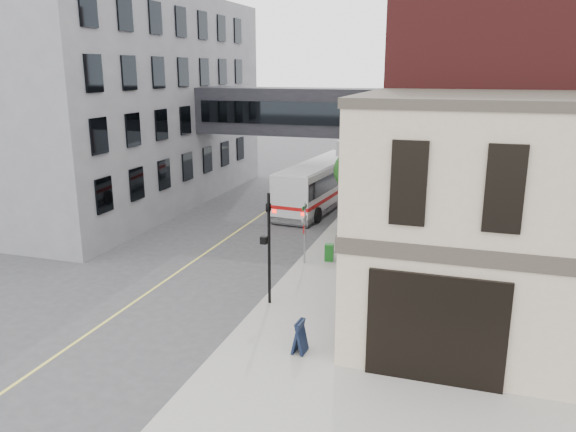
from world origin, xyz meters
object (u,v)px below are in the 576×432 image
Objects in this scene: newspaper_box at (329,252)px; sandwich_board at (300,337)px; pedestrian_b at (358,212)px; bus at (322,182)px; pedestrian_c at (364,225)px; pedestrian_a at (366,229)px.

sandwich_board is (1.26, -9.17, 0.14)m from newspaper_box.
sandwich_board is at bearing -107.45° from pedestrian_b.
bus is 11.79m from newspaper_box.
bus is at bearing 116.04° from pedestrian_c.
sandwich_board is at bearing -93.16° from pedestrian_c.
bus reaches higher than pedestrian_c.
pedestrian_a reaches higher than newspaper_box.
pedestrian_b is at bearing 80.75° from newspaper_box.
pedestrian_a is 0.94× the size of pedestrian_b.
sandwich_board is (0.23, -12.98, -0.32)m from pedestrian_c.
pedestrian_c is at bearing 94.69° from sandwich_board.
pedestrian_b is 1.62× the size of sandwich_board.
pedestrian_c is at bearing -59.77° from bus.
sandwich_board is at bearing -77.38° from bus.
newspaper_box is at bearing -109.26° from pedestrian_c.
newspaper_box is (-1.03, -3.81, -0.46)m from pedestrian_c.
sandwich_board is (1.12, -15.62, -0.35)m from pedestrian_b.
pedestrian_c reaches higher than sandwich_board.
newspaper_box is at bearing -73.60° from bus.
pedestrian_b is 15.66m from sandwich_board.
pedestrian_b reaches higher than pedestrian_c.
newspaper_box is (-0.14, -6.45, -0.48)m from pedestrian_b.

